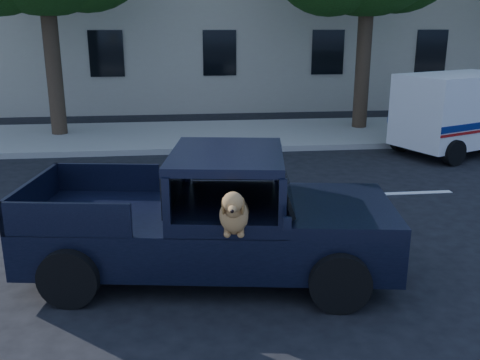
{
  "coord_description": "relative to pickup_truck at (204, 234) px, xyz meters",
  "views": [
    {
      "loc": [
        -0.57,
        -6.21,
        3.24
      ],
      "look_at": [
        0.16,
        -0.04,
        1.41
      ],
      "focal_mm": 40.0,
      "sensor_mm": 36.0,
      "label": 1
    }
  ],
  "objects": [
    {
      "name": "ground",
      "position": [
        0.27,
        -0.35,
        -0.57
      ],
      "size": [
        120.0,
        120.0,
        0.0
      ],
      "primitive_type": "plane",
      "color": "black",
      "rests_on": "ground"
    },
    {
      "name": "pickup_truck",
      "position": [
        0.0,
        0.0,
        0.0
      ],
      "size": [
        4.93,
        2.75,
        1.68
      ],
      "rotation": [
        0.0,
        0.0,
        -0.15
      ],
      "color": "black",
      "rests_on": "ground"
    },
    {
      "name": "mail_truck",
      "position": [
        6.94,
        6.25,
        0.32
      ],
      "size": [
        4.06,
        3.01,
        2.03
      ],
      "rotation": [
        0.0,
        0.0,
        0.4
      ],
      "color": "silver",
      "rests_on": "ground"
    },
    {
      "name": "far_sidewalk",
      "position": [
        0.27,
        8.85,
        -0.49
      ],
      "size": [
        60.0,
        4.0,
        0.15
      ],
      "primitive_type": "cube",
      "color": "gray",
      "rests_on": "ground"
    },
    {
      "name": "lane_stripes",
      "position": [
        2.27,
        3.05,
        -0.56
      ],
      "size": [
        21.6,
        0.14,
        0.01
      ],
      "primitive_type": null,
      "color": "silver",
      "rests_on": "ground"
    }
  ]
}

